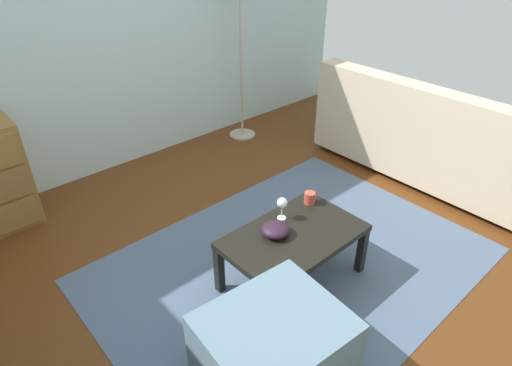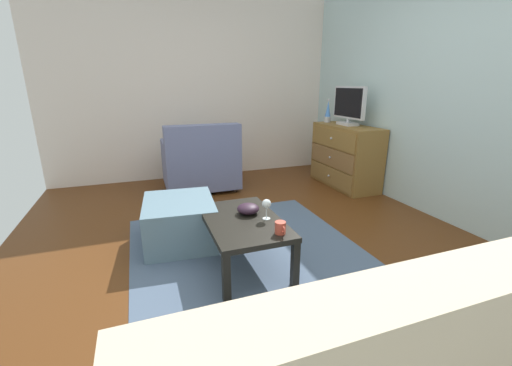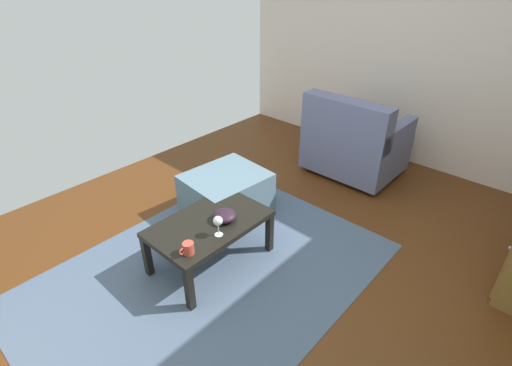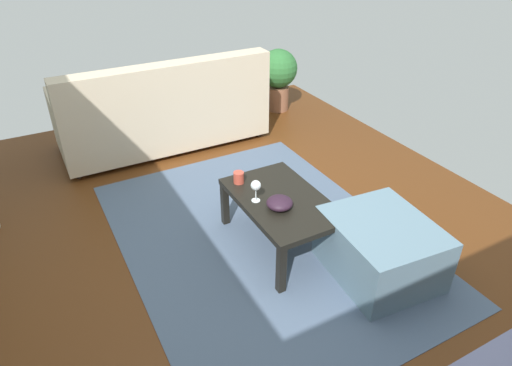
# 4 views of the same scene
# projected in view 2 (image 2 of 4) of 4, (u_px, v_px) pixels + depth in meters

# --- Properties ---
(ground_plane) EXTENTS (5.88, 4.45, 0.05)m
(ground_plane) POSITION_uv_depth(u_px,v_px,m) (273.00, 255.00, 2.77)
(ground_plane) COLOR #552D12
(wall_accent_rear) EXTENTS (5.88, 0.12, 2.70)m
(wall_accent_rear) POSITION_uv_depth(u_px,v_px,m) (472.00, 86.00, 3.02)
(wall_accent_rear) COLOR #AEC6C5
(wall_accent_rear) RESTS_ON ground_plane
(wall_plain_left) EXTENTS (0.12, 4.45, 2.70)m
(wall_plain_left) POSITION_uv_depth(u_px,v_px,m) (203.00, 85.00, 4.80)
(wall_plain_left) COLOR silver
(wall_plain_left) RESTS_ON ground_plane
(area_rug) EXTENTS (2.60, 1.90, 0.01)m
(area_rug) POSITION_uv_depth(u_px,v_px,m) (260.00, 268.00, 2.52)
(area_rug) COLOR #4A5B72
(area_rug) RESTS_ON ground_plane
(dresser) EXTENTS (1.07, 0.49, 0.83)m
(dresser) POSITION_uv_depth(u_px,v_px,m) (345.00, 156.00, 4.48)
(dresser) COLOR brown
(dresser) RESTS_ON ground_plane
(tv) EXTENTS (0.63, 0.18, 0.51)m
(tv) POSITION_uv_depth(u_px,v_px,m) (349.00, 105.00, 4.32)
(tv) COLOR silver
(tv) RESTS_ON dresser
(lava_lamp) EXTENTS (0.09, 0.09, 0.33)m
(lava_lamp) POSITION_uv_depth(u_px,v_px,m) (328.00, 112.00, 4.69)
(lava_lamp) COLOR #B7B7BC
(lava_lamp) RESTS_ON dresser
(coffee_table) EXTENTS (0.88, 0.55, 0.39)m
(coffee_table) POSITION_uv_depth(u_px,v_px,m) (243.00, 225.00, 2.49)
(coffee_table) COLOR black
(coffee_table) RESTS_ON ground_plane
(wine_glass) EXTENTS (0.07, 0.07, 0.16)m
(wine_glass) POSITION_uv_depth(u_px,v_px,m) (267.00, 204.00, 2.44)
(wine_glass) COLOR silver
(wine_glass) RESTS_ON coffee_table
(mug) EXTENTS (0.11, 0.08, 0.08)m
(mug) POSITION_uv_depth(u_px,v_px,m) (281.00, 228.00, 2.22)
(mug) COLOR #BF4736
(mug) RESTS_ON coffee_table
(bowl_decorative) EXTENTS (0.18, 0.18, 0.08)m
(bowl_decorative) POSITION_uv_depth(u_px,v_px,m) (248.00, 209.00, 2.57)
(bowl_decorative) COLOR #2A1827
(bowl_decorative) RESTS_ON coffee_table
(armchair) EXTENTS (0.80, 0.94, 0.89)m
(armchair) POSITION_uv_depth(u_px,v_px,m) (201.00, 163.00, 4.32)
(armchair) COLOR #332319
(armchair) RESTS_ON ground_plane
(ottoman) EXTENTS (0.75, 0.66, 0.39)m
(ottoman) POSITION_uv_depth(u_px,v_px,m) (180.00, 221.00, 2.90)
(ottoman) COLOR slate
(ottoman) RESTS_ON ground_plane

